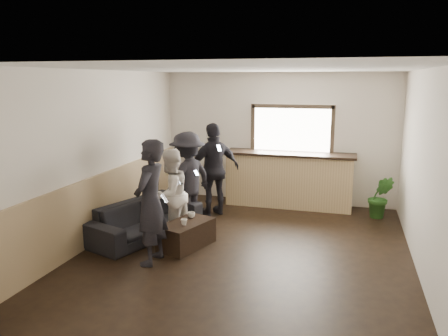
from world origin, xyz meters
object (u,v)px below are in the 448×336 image
(sofa, at_px, (146,219))
(person_d, at_px, (214,170))
(person_b, at_px, (170,194))
(bar_counter, at_px, (289,176))
(cup_a, at_px, (191,215))
(person_c, at_px, (188,179))
(cup_b, at_px, (184,222))
(coffee_table, at_px, (186,234))
(person_a, at_px, (150,202))
(potted_plant, at_px, (380,197))

(sofa, height_order, person_d, person_d)
(sofa, relative_size, person_b, 1.37)
(bar_counter, relative_size, cup_a, 22.04)
(person_c, bearing_deg, cup_b, 41.62)
(coffee_table, distance_m, person_a, 1.04)
(coffee_table, bearing_deg, sofa, 162.11)
(sofa, height_order, person_b, person_b)
(potted_plant, relative_size, person_b, 0.55)
(cup_a, relative_size, person_a, 0.07)
(coffee_table, distance_m, person_c, 1.33)
(person_a, distance_m, person_d, 2.48)
(potted_plant, distance_m, person_c, 3.73)
(bar_counter, relative_size, coffee_table, 2.92)
(bar_counter, relative_size, person_a, 1.48)
(potted_plant, xyz_separation_m, person_d, (-3.15, -0.68, 0.49))
(sofa, height_order, person_c, person_c)
(coffee_table, distance_m, cup_a, 0.35)
(coffee_table, xyz_separation_m, person_b, (-0.39, 0.29, 0.56))
(person_b, bearing_deg, person_c, -161.78)
(sofa, relative_size, person_a, 1.15)
(person_a, height_order, person_b, person_a)
(sofa, distance_m, coffee_table, 0.88)
(coffee_table, xyz_separation_m, person_c, (-0.39, 1.10, 0.65))
(cup_b, height_order, potted_plant, potted_plant)
(person_b, distance_m, person_d, 1.51)
(person_a, xyz_separation_m, person_d, (0.18, 2.47, 0.00))
(cup_a, bearing_deg, person_a, -105.58)
(sofa, xyz_separation_m, person_c, (0.45, 0.83, 0.55))
(coffee_table, relative_size, cup_b, 8.95)
(cup_a, xyz_separation_m, person_c, (-0.39, 0.86, 0.40))
(person_a, distance_m, person_b, 1.02)
(cup_b, relative_size, person_c, 0.06)
(bar_counter, distance_m, person_a, 3.83)
(person_a, bearing_deg, bar_counter, 156.42)
(cup_a, height_order, cup_b, same)
(sofa, relative_size, cup_a, 17.09)
(bar_counter, relative_size, person_c, 1.57)
(potted_plant, relative_size, person_a, 0.46)
(person_c, bearing_deg, coffee_table, 42.84)
(bar_counter, xyz_separation_m, coffee_table, (-1.25, -2.80, -0.44))
(coffee_table, bearing_deg, person_d, 92.63)
(potted_plant, bearing_deg, coffee_table, -141.53)
(bar_counter, xyz_separation_m, person_c, (-1.63, -1.70, 0.22))
(coffee_table, bearing_deg, potted_plant, 38.47)
(person_a, bearing_deg, person_c, -176.44)
(coffee_table, height_order, potted_plant, potted_plant)
(person_c, bearing_deg, person_b, 23.44)
(potted_plant, height_order, person_c, person_c)
(cup_b, xyz_separation_m, potted_plant, (3.05, 2.58, -0.04))
(cup_b, bearing_deg, cup_a, 92.80)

